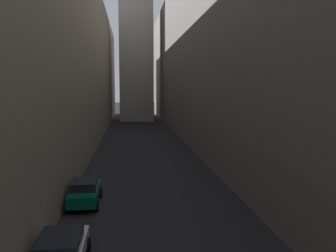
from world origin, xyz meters
The scene contains 5 objects.
ground_plane centered at (0.00, 48.00, 0.00)m, with size 264.00×264.00×0.00m, color black.
building_block_left centered at (-11.04, 50.00, 10.44)m, with size 11.07×108.00×20.89m, color #756B5B.
building_block_right centered at (13.11, 50.00, 12.10)m, with size 15.23×108.00×24.21m, color slate.
parked_car_left_third centered at (-4.40, 18.51, 0.74)m, with size 2.00×4.47×1.40m.
parked_car_left_far centered at (-4.40, 26.44, 0.79)m, with size 1.89×4.00×1.52m.
Camera 1 is at (-1.61, 4.84, 7.18)m, focal length 37.68 mm.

